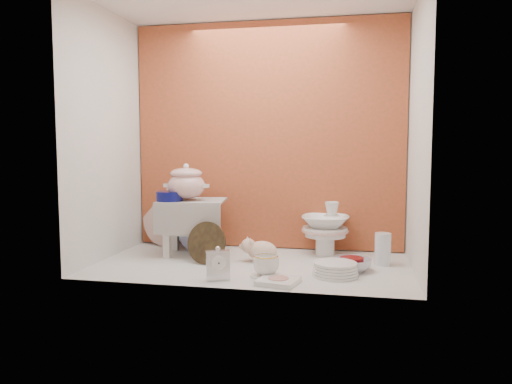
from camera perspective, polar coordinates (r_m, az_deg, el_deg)
ground at (r=2.90m, az=-0.47°, el=-8.33°), size 1.80×1.80×0.00m
niche_shell at (r=3.00m, az=0.24°, el=10.02°), size 1.86×1.03×1.53m
step_stool at (r=3.16m, az=-7.33°, el=-4.02°), size 0.45×0.40×0.35m
soup_tureen at (r=3.10m, az=-8.02°, el=1.17°), size 0.30×0.30×0.23m
cobalt_bowl at (r=3.09m, az=-9.92°, el=-0.47°), size 0.20×0.20×0.06m
floral_platter at (r=3.46m, az=-10.04°, el=-2.66°), size 0.44×0.24×0.42m
blue_white_vase at (r=3.29m, az=-6.70°, el=-4.39°), size 0.32×0.32×0.26m
lacquer_tray at (r=2.90m, az=-5.74°, el=-5.86°), size 0.26×0.13×0.25m
mantel_clock at (r=2.56m, az=-4.39°, el=-8.20°), size 0.13×0.09×0.17m
plush_pig at (r=2.95m, az=0.73°, el=-6.76°), size 0.26×0.21×0.13m
teacup_saucer at (r=2.63m, az=1.13°, el=-9.63°), size 0.19×0.19×0.01m
gold_rim_teacup at (r=2.61m, az=1.13°, el=-8.37°), size 0.15×0.15×0.11m
lattice_dish at (r=2.51m, az=2.57°, el=-10.20°), size 0.22×0.22×0.03m
dinner_plate_stack at (r=2.67m, az=9.11°, el=-8.75°), size 0.29×0.29×0.07m
crystal_bowl at (r=2.80m, az=10.95°, el=-8.19°), size 0.22×0.22×0.07m
clear_glass_vase at (r=2.96m, az=14.37°, el=-6.37°), size 0.11×0.11×0.18m
porcelain_tower at (r=3.14m, az=7.96°, el=-4.15°), size 0.35×0.35×0.34m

